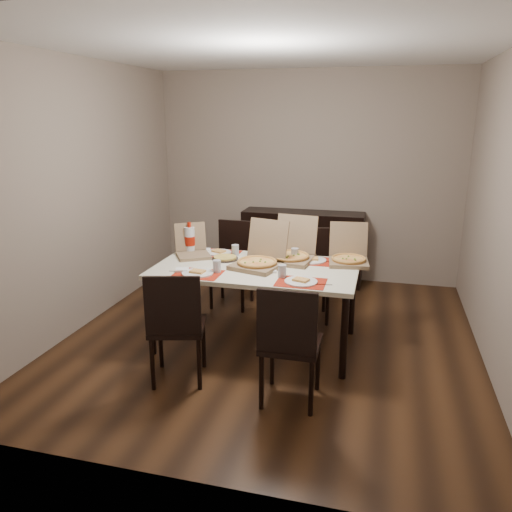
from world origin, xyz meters
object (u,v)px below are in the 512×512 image
chair_near_left (176,323)px  pizza_box_center (259,260)px  chair_near_right (289,341)px  dip_bowl (279,261)px  dining_table (256,274)px  soda_bottle (190,240)px  chair_far_right (309,269)px  chair_far_left (234,259)px  sideboard (302,247)px

chair_near_left → pizza_box_center: (0.45, 0.84, 0.30)m
chair_near_right → dip_bowl: chair_near_right is taller
dining_table → soda_bottle: size_ratio=5.81×
chair_near_right → dip_bowl: (-0.31, 1.11, 0.25)m
pizza_box_center → soda_bottle: 0.82m
chair_far_right → dining_table: bearing=-114.5°
chair_far_right → pizza_box_center: size_ratio=1.75×
dining_table → chair_near_left: size_ratio=1.94×
chair_far_left → sideboard: bearing=57.5°
dining_table → chair_far_right: (0.36, 0.79, -0.17)m
chair_far_left → chair_far_right: 0.88m
dip_bowl → soda_bottle: size_ratio=0.34×
dining_table → chair_far_left: size_ratio=1.94×
dining_table → chair_far_right: bearing=65.5°
sideboard → chair_near_left: (-0.53, -2.75, 0.06)m
dining_table → chair_far_right: 0.89m
dining_table → chair_near_left: bearing=-116.6°
dining_table → pizza_box_center: (0.03, 0.00, 0.13)m
chair_near_right → dining_table: bearing=117.8°
chair_near_right → chair_far_left: same height
chair_near_right → chair_far_right: same height
dining_table → chair_near_right: bearing=-62.2°
sideboard → chair_far_right: (0.25, -1.12, 0.06)m
chair_near_right → pizza_box_center: 1.08m
chair_near_right → chair_far_left: 2.13m
chair_far_left → pizza_box_center: pizza_box_center is taller
chair_far_left → dip_bowl: chair_far_left is taller
chair_far_right → pizza_box_center: bearing=-113.0°
pizza_box_center → soda_bottle: (-0.77, 0.28, 0.07)m
chair_near_left → dip_bowl: (0.60, 1.02, 0.25)m
sideboard → soda_bottle: soda_bottle is taller
sideboard → chair_far_left: 1.14m
dining_table → dip_bowl: dip_bowl is taller
chair_near_left → chair_far_right: size_ratio=1.00×
dip_bowl → soda_bottle: (-0.92, 0.10, 0.12)m
chair_near_left → dip_bowl: size_ratio=8.95×
sideboard → dining_table: 1.93m
chair_near_right → dip_bowl: size_ratio=8.95×
soda_bottle → dip_bowl: bearing=-6.1°
dip_bowl → chair_near_left: bearing=-120.3°
sideboard → chair_far_right: size_ratio=1.61×
sideboard → chair_far_left: bearing=-122.5°
pizza_box_center → dip_bowl: size_ratio=5.11×
chair_near_left → chair_near_right: (0.91, -0.08, 0.00)m
dip_bowl → chair_far_left: bearing=131.5°
dining_table → dip_bowl: 0.26m
chair_near_right → chair_far_right: 1.72m
chair_near_left → chair_far_right: 1.81m
soda_bottle → dining_table: bearing=-20.6°
chair_far_right → pizza_box_center: pizza_box_center is taller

